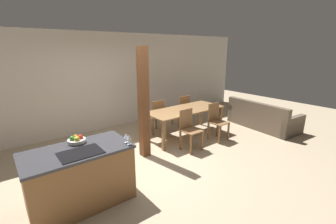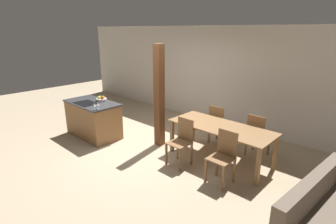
{
  "view_description": "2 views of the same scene",
  "coord_description": "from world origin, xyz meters",
  "px_view_note": "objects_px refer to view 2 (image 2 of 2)",
  "views": [
    {
      "loc": [
        -2.25,
        -3.44,
        2.27
      ],
      "look_at": [
        0.6,
        0.2,
        0.95
      ],
      "focal_mm": 24.0,
      "sensor_mm": 36.0,
      "label": 1
    },
    {
      "loc": [
        4.17,
        -3.6,
        2.6
      ],
      "look_at": [
        0.6,
        0.2,
        0.95
      ],
      "focal_mm": 28.0,
      "sensor_mm": 36.0,
      "label": 2
    }
  ],
  "objects_px": {
    "wine_glass_middle": "(98,104)",
    "dining_chair_far_right": "(257,135)",
    "fruit_bowl": "(101,99)",
    "dining_chair_near_left": "(181,141)",
    "timber_post": "(159,97)",
    "wine_glass_near": "(94,105)",
    "dining_table": "(221,130)",
    "dining_chair_near_right": "(223,156)",
    "kitchen_island": "(93,119)",
    "couch": "(335,224)",
    "dining_chair_far_left": "(218,124)"
  },
  "relations": [
    {
      "from": "wine_glass_middle",
      "to": "timber_post",
      "type": "relative_size",
      "value": 0.07
    },
    {
      "from": "wine_glass_near",
      "to": "dining_chair_far_left",
      "type": "xyz_separation_m",
      "value": [
        1.92,
        2.05,
        -0.51
      ]
    },
    {
      "from": "timber_post",
      "to": "kitchen_island",
      "type": "bearing_deg",
      "value": -154.51
    },
    {
      "from": "wine_glass_near",
      "to": "timber_post",
      "type": "xyz_separation_m",
      "value": [
        0.94,
        1.08,
        0.15
      ]
    },
    {
      "from": "fruit_bowl",
      "to": "dining_chair_near_right",
      "type": "relative_size",
      "value": 0.28
    },
    {
      "from": "dining_chair_near_right",
      "to": "fruit_bowl",
      "type": "bearing_deg",
      "value": -177.25
    },
    {
      "from": "wine_glass_middle",
      "to": "dining_chair_near_left",
      "type": "xyz_separation_m",
      "value": [
        1.92,
        0.64,
        -0.51
      ]
    },
    {
      "from": "dining_chair_far_right",
      "to": "kitchen_island",
      "type": "bearing_deg",
      "value": 26.08
    },
    {
      "from": "fruit_bowl",
      "to": "dining_chair_far_right",
      "type": "height_order",
      "value": "fruit_bowl"
    },
    {
      "from": "wine_glass_near",
      "to": "wine_glass_middle",
      "type": "distance_m",
      "value": 0.08
    },
    {
      "from": "dining_chair_near_right",
      "to": "dining_chair_far_left",
      "type": "height_order",
      "value": "same"
    },
    {
      "from": "dining_chair_near_right",
      "to": "dining_table",
      "type": "bearing_deg",
      "value": 125.63
    },
    {
      "from": "couch",
      "to": "kitchen_island",
      "type": "bearing_deg",
      "value": 97.02
    },
    {
      "from": "fruit_bowl",
      "to": "dining_chair_far_right",
      "type": "distance_m",
      "value": 3.79
    },
    {
      "from": "kitchen_island",
      "to": "couch",
      "type": "height_order",
      "value": "kitchen_island"
    },
    {
      "from": "kitchen_island",
      "to": "wine_glass_middle",
      "type": "relative_size",
      "value": 9.64
    },
    {
      "from": "dining_chair_far_right",
      "to": "timber_post",
      "type": "relative_size",
      "value": 0.4
    },
    {
      "from": "dining_chair_far_left",
      "to": "dining_chair_far_right",
      "type": "relative_size",
      "value": 1.0
    },
    {
      "from": "dining_table",
      "to": "couch",
      "type": "xyz_separation_m",
      "value": [
        2.27,
        -0.9,
        -0.39
      ]
    },
    {
      "from": "fruit_bowl",
      "to": "couch",
      "type": "bearing_deg",
      "value": -0.76
    },
    {
      "from": "dining_chair_near_left",
      "to": "dining_chair_near_right",
      "type": "xyz_separation_m",
      "value": [
        0.95,
        0.0,
        0.0
      ]
    },
    {
      "from": "dining_table",
      "to": "dining_chair_near_left",
      "type": "xyz_separation_m",
      "value": [
        -0.47,
        -0.66,
        -0.16
      ]
    },
    {
      "from": "wine_glass_middle",
      "to": "couch",
      "type": "bearing_deg",
      "value": 4.93
    },
    {
      "from": "wine_glass_near",
      "to": "wine_glass_middle",
      "type": "height_order",
      "value": "same"
    },
    {
      "from": "dining_chair_near_left",
      "to": "timber_post",
      "type": "relative_size",
      "value": 0.4
    },
    {
      "from": "wine_glass_near",
      "to": "wine_glass_middle",
      "type": "relative_size",
      "value": 1.0
    },
    {
      "from": "kitchen_island",
      "to": "timber_post",
      "type": "distance_m",
      "value": 1.91
    },
    {
      "from": "wine_glass_middle",
      "to": "dining_chair_near_right",
      "type": "xyz_separation_m",
      "value": [
        2.87,
        0.64,
        -0.51
      ]
    },
    {
      "from": "fruit_bowl",
      "to": "timber_post",
      "type": "distance_m",
      "value": 1.63
    },
    {
      "from": "dining_chair_near_left",
      "to": "dining_table",
      "type": "bearing_deg",
      "value": 54.37
    },
    {
      "from": "dining_chair_near_right",
      "to": "dining_chair_far_left",
      "type": "relative_size",
      "value": 1.0
    },
    {
      "from": "dining_table",
      "to": "dining_chair_near_right",
      "type": "relative_size",
      "value": 2.26
    },
    {
      "from": "wine_glass_middle",
      "to": "dining_chair_far_right",
      "type": "bearing_deg",
      "value": 34.4
    },
    {
      "from": "dining_table",
      "to": "dining_chair_near_right",
      "type": "height_order",
      "value": "dining_chair_near_right"
    },
    {
      "from": "wine_glass_near",
      "to": "dining_chair_near_left",
      "type": "xyz_separation_m",
      "value": [
        1.92,
        0.72,
        -0.51
      ]
    },
    {
      "from": "dining_chair_far_left",
      "to": "dining_chair_far_right",
      "type": "distance_m",
      "value": 0.95
    },
    {
      "from": "dining_chair_far_right",
      "to": "wine_glass_middle",
      "type": "bearing_deg",
      "value": 34.4
    },
    {
      "from": "kitchen_island",
      "to": "wine_glass_near",
      "type": "bearing_deg",
      "value": -26.05
    },
    {
      "from": "dining_chair_near_left",
      "to": "dining_chair_far_left",
      "type": "height_order",
      "value": "same"
    },
    {
      "from": "couch",
      "to": "fruit_bowl",
      "type": "bearing_deg",
      "value": 94.49
    },
    {
      "from": "kitchen_island",
      "to": "dining_chair_near_right",
      "type": "height_order",
      "value": "dining_chair_near_right"
    },
    {
      "from": "wine_glass_near",
      "to": "dining_table",
      "type": "distance_m",
      "value": 2.79
    },
    {
      "from": "dining_chair_near_left",
      "to": "dining_chair_near_right",
      "type": "relative_size",
      "value": 1.0
    },
    {
      "from": "dining_chair_far_right",
      "to": "dining_chair_near_left",
      "type": "bearing_deg",
      "value": 54.37
    },
    {
      "from": "dining_table",
      "to": "dining_chair_far_right",
      "type": "relative_size",
      "value": 2.26
    },
    {
      "from": "couch",
      "to": "wine_glass_middle",
      "type": "bearing_deg",
      "value": 100.18
    },
    {
      "from": "kitchen_island",
      "to": "couch",
      "type": "xyz_separation_m",
      "value": [
        5.32,
        0.16,
        -0.18
      ]
    },
    {
      "from": "wine_glass_near",
      "to": "dining_chair_far_left",
      "type": "bearing_deg",
      "value": 46.89
    },
    {
      "from": "dining_chair_near_right",
      "to": "timber_post",
      "type": "xyz_separation_m",
      "value": [
        -1.93,
        0.36,
        0.66
      ]
    },
    {
      "from": "wine_glass_near",
      "to": "dining_chair_far_right",
      "type": "bearing_deg",
      "value": 35.53
    }
  ]
}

